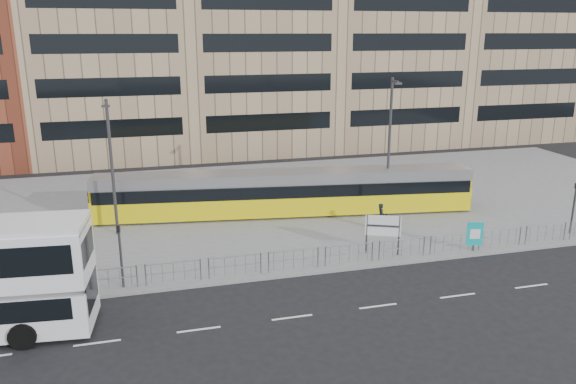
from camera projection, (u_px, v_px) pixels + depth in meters
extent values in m
plane|color=black|center=(309.00, 275.00, 28.36)|extent=(120.00, 120.00, 0.00)
cube|color=slate|center=(260.00, 205.00, 39.48)|extent=(64.00, 24.00, 0.15)
cube|color=gray|center=(309.00, 273.00, 28.38)|extent=(64.00, 0.25, 0.17)
cube|color=tan|center=(110.00, 40.00, 54.41)|extent=(14.00, 16.00, 22.00)
cube|color=tan|center=(251.00, 29.00, 57.57)|extent=(14.00, 16.00, 24.00)
cube|color=tan|center=(377.00, 43.00, 61.44)|extent=(14.00, 16.00, 21.00)
cube|color=tan|center=(490.00, 34.00, 64.61)|extent=(14.00, 16.00, 23.00)
cylinder|color=gray|center=(344.00, 245.00, 28.98)|extent=(32.00, 0.05, 0.05)
cylinder|color=gray|center=(344.00, 254.00, 29.12)|extent=(32.00, 0.04, 0.04)
cylinder|color=gray|center=(8.00, 289.00, 25.18)|extent=(0.07, 0.07, 1.10)
cube|color=white|center=(357.00, 309.00, 24.89)|extent=(62.00, 0.12, 0.01)
cylinder|color=black|center=(23.00, 336.00, 21.65)|extent=(1.10, 0.42, 1.07)
cylinder|color=black|center=(41.00, 303.00, 24.24)|extent=(1.10, 0.42, 1.07)
cube|color=yellow|center=(286.00, 202.00, 37.05)|extent=(24.75, 5.68, 1.41)
cube|color=black|center=(286.00, 188.00, 36.78)|extent=(24.40, 5.67, 0.79)
cube|color=#9C9CA0|center=(286.00, 177.00, 36.58)|extent=(24.72, 5.50, 0.70)
cube|color=yellow|center=(457.00, 188.00, 38.27)|extent=(1.32, 2.11, 2.29)
cube|color=yellow|center=(101.00, 200.00, 35.51)|extent=(1.32, 2.11, 2.29)
cylinder|color=#2D2D30|center=(286.00, 192.00, 36.87)|extent=(2.37, 2.37, 2.64)
cube|color=#2D2D30|center=(401.00, 206.00, 38.15)|extent=(2.92, 2.56, 0.44)
cube|color=#2D2D30|center=(164.00, 215.00, 36.30)|extent=(2.92, 2.56, 0.44)
cylinder|color=#2D2D30|center=(367.00, 234.00, 30.45)|extent=(0.10, 0.10, 2.20)
cylinder|color=#2D2D30|center=(399.00, 236.00, 30.20)|extent=(0.10, 0.10, 2.20)
cube|color=white|center=(383.00, 226.00, 30.18)|extent=(1.78, 0.83, 1.15)
cylinder|color=#2D2D30|center=(474.00, 243.00, 30.93)|extent=(0.06, 0.06, 0.89)
cube|color=#0BA8A9|center=(475.00, 234.00, 30.77)|extent=(0.87, 0.30, 1.33)
cube|color=white|center=(475.00, 234.00, 30.74)|extent=(0.54, 0.16, 0.55)
imported|color=black|center=(381.00, 217.00, 34.09)|extent=(0.54, 0.69, 1.68)
cylinder|color=#2D2D30|center=(121.00, 258.00, 26.26)|extent=(0.12, 0.12, 3.00)
imported|color=#2D2D30|center=(119.00, 236.00, 25.96)|extent=(0.19, 0.22, 1.00)
cylinder|color=#2D2D30|center=(573.00, 209.00, 33.41)|extent=(0.12, 0.12, 3.00)
imported|color=#2D2D30|center=(576.00, 191.00, 33.10)|extent=(0.22, 0.24, 1.00)
cylinder|color=#2D2D30|center=(112.00, 169.00, 32.53)|extent=(0.18, 0.18, 8.05)
cylinder|color=#2D2D30|center=(106.00, 103.00, 31.09)|extent=(0.14, 0.90, 0.14)
cube|color=#2D2D30|center=(106.00, 106.00, 30.70)|extent=(0.45, 0.20, 0.12)
cylinder|color=#2D2D30|center=(389.00, 146.00, 36.85)|extent=(0.18, 0.18, 8.85)
cylinder|color=#2D2D30|center=(395.00, 81.00, 35.30)|extent=(0.14, 0.90, 0.14)
cube|color=#2D2D30|center=(398.00, 84.00, 34.91)|extent=(0.45, 0.20, 0.12)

